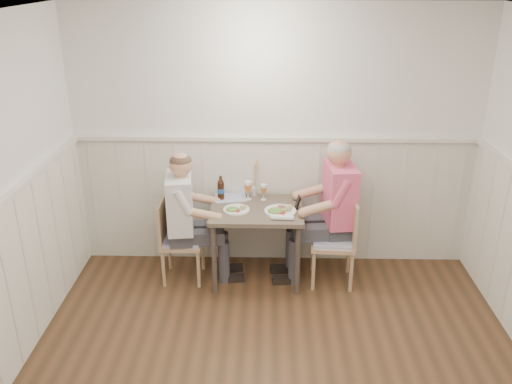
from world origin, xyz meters
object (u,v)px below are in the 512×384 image
Objects in this scene: chair_right at (339,238)px; beer_bottle at (221,189)px; man_in_pink at (333,221)px; dining_table at (256,218)px; chair_left at (177,237)px; grass_vase at (254,178)px; diner_cream at (186,228)px.

chair_right is 3.61× the size of beer_bottle.
man_in_pink is at bearing -8.69° from beer_bottle.
dining_table is 0.81m from chair_right.
chair_left is 0.95m from grass_vase.
diner_cream is (-0.68, -0.05, -0.09)m from dining_table.
chair_right reaches higher than chair_left.
diner_cream reaches higher than chair_left.
chair_right is 0.17m from man_in_pink.
beer_bottle is 0.60× the size of grass_vase.
dining_table is at bearing 2.81° from chair_left.
man_in_pink is 1.08× the size of diner_cream.
dining_table is 0.99× the size of chair_right.
man_in_pink is 1.43m from diner_cream.
man_in_pink reaches higher than diner_cream.
man_in_pink is 5.90× the size of beer_bottle.
chair_right is 1.24m from beer_bottle.
grass_vase reaches higher than chair_right.
dining_table is 1.05× the size of chair_left.
man_in_pink is 3.54× the size of grass_vase.
chair_left is at bearing 178.89° from chair_right.
beer_bottle is (0.42, 0.24, 0.41)m from chair_left.
beer_bottle is at bearing 38.07° from diner_cream.
dining_table is 0.61× the size of man_in_pink.
dining_table is 0.42m from grass_vase.
beer_bottle is at bearing -161.82° from grass_vase.
chair_right is at bearing -24.73° from grass_vase.
man_in_pink is (-0.05, 0.10, 0.13)m from chair_right.
diner_cream is (-1.47, 0.02, 0.08)m from chair_right.
beer_bottle is at bearing 150.06° from dining_table.
grass_vase is at bearing 95.91° from dining_table.
beer_bottle is at bearing 166.61° from chair_right.
beer_bottle is 0.35m from grass_vase.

